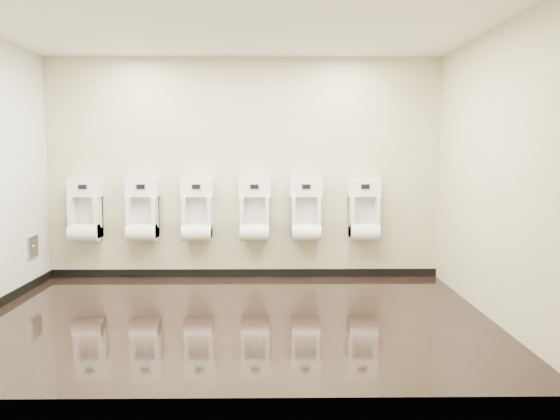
# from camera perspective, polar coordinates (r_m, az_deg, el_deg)

# --- Properties ---
(ground) EXTENTS (5.00, 3.50, 0.00)m
(ground) POSITION_cam_1_polar(r_m,az_deg,el_deg) (5.48, -4.74, -11.15)
(ground) COLOR black
(ground) RESTS_ON ground
(ceiling) EXTENTS (5.00, 3.50, 0.00)m
(ceiling) POSITION_cam_1_polar(r_m,az_deg,el_deg) (5.36, -5.03, 18.76)
(ceiling) COLOR silver
(back_wall) EXTENTS (5.00, 0.02, 2.80)m
(back_wall) POSITION_cam_1_polar(r_m,az_deg,el_deg) (6.98, -3.83, 4.30)
(back_wall) COLOR beige
(back_wall) RESTS_ON ground
(front_wall) EXTENTS (5.00, 0.02, 2.80)m
(front_wall) POSITION_cam_1_polar(r_m,az_deg,el_deg) (3.50, -6.96, 2.28)
(front_wall) COLOR beige
(front_wall) RESTS_ON ground
(right_wall) EXTENTS (0.02, 3.50, 2.80)m
(right_wall) POSITION_cam_1_polar(r_m,az_deg,el_deg) (5.64, 21.42, 3.40)
(right_wall) COLOR beige
(right_wall) RESTS_ON ground
(skirting_back) EXTENTS (5.00, 0.02, 0.10)m
(skirting_back) POSITION_cam_1_polar(r_m,az_deg,el_deg) (7.15, -3.76, -6.58)
(skirting_back) COLOR black
(skirting_back) RESTS_ON ground
(access_panel) EXTENTS (0.04, 0.25, 0.25)m
(access_panel) POSITION_cam_1_polar(r_m,az_deg,el_deg) (7.12, -24.44, -3.50)
(access_panel) COLOR #9E9EA3
(access_panel) RESTS_ON left_wall
(urinal_0) EXTENTS (0.41, 0.31, 0.77)m
(urinal_0) POSITION_cam_1_polar(r_m,az_deg,el_deg) (7.27, -19.69, -0.45)
(urinal_0) COLOR white
(urinal_0) RESTS_ON back_wall
(urinal_1) EXTENTS (0.41, 0.31, 0.77)m
(urinal_1) POSITION_cam_1_polar(r_m,az_deg,el_deg) (7.07, -14.17, -0.45)
(urinal_1) COLOR white
(urinal_1) RESTS_ON back_wall
(urinal_2) EXTENTS (0.41, 0.31, 0.77)m
(urinal_2) POSITION_cam_1_polar(r_m,az_deg,el_deg) (6.95, -8.64, -0.45)
(urinal_2) COLOR white
(urinal_2) RESTS_ON back_wall
(urinal_3) EXTENTS (0.41, 0.31, 0.77)m
(urinal_3) POSITION_cam_1_polar(r_m,az_deg,el_deg) (6.88, -2.66, -0.45)
(urinal_3) COLOR white
(urinal_3) RESTS_ON back_wall
(urinal_4) EXTENTS (0.41, 0.31, 0.77)m
(urinal_4) POSITION_cam_1_polar(r_m,az_deg,el_deg) (6.89, 2.72, -0.44)
(urinal_4) COLOR white
(urinal_4) RESTS_ON back_wall
(urinal_5) EXTENTS (0.41, 0.31, 0.77)m
(urinal_5) POSITION_cam_1_polar(r_m,az_deg,el_deg) (6.97, 8.79, -0.43)
(urinal_5) COLOR white
(urinal_5) RESTS_ON back_wall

